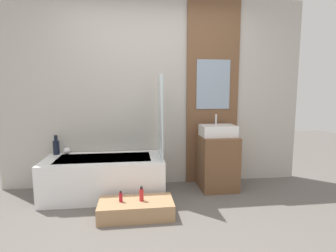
% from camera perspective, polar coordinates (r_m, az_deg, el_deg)
% --- Properties ---
extents(ground_plane, '(12.00, 12.00, 0.00)m').
position_cam_1_polar(ground_plane, '(2.50, 1.05, -24.31)').
color(ground_plane, '#605B56').
extents(wall_tiled_back, '(4.20, 0.06, 2.60)m').
position_cam_1_polar(wall_tiled_back, '(3.69, -2.55, 7.28)').
color(wall_tiled_back, '#B7B2A8').
rests_on(wall_tiled_back, ground_plane).
extents(wall_wood_accent, '(0.74, 0.04, 2.60)m').
position_cam_1_polar(wall_wood_accent, '(3.79, 9.69, 7.29)').
color(wall_wood_accent, brown).
rests_on(wall_wood_accent, ground_plane).
extents(bathtub, '(1.47, 0.70, 0.49)m').
position_cam_1_polar(bathtub, '(3.47, -13.58, -10.62)').
color(bathtub, white).
rests_on(bathtub, ground_plane).
extents(glass_shower_screen, '(0.01, 0.52, 1.03)m').
position_cam_1_polar(glass_shower_screen, '(3.24, -1.66, 2.02)').
color(glass_shower_screen, silver).
rests_on(glass_shower_screen, bathtub).
extents(wooden_step_bench, '(0.78, 0.38, 0.17)m').
position_cam_1_polar(wooden_step_bench, '(2.93, -6.96, -17.41)').
color(wooden_step_bench, '#A87F56').
rests_on(wooden_step_bench, ground_plane).
extents(vanity_cabinet, '(0.48, 0.51, 0.72)m').
position_cam_1_polar(vanity_cabinet, '(3.66, 10.63, -7.74)').
color(vanity_cabinet, brown).
rests_on(vanity_cabinet, ground_plane).
extents(sink, '(0.45, 0.33, 0.29)m').
position_cam_1_polar(sink, '(3.57, 10.79, -0.99)').
color(sink, white).
rests_on(sink, vanity_cabinet).
extents(vase_tall_dark, '(0.08, 0.08, 0.26)m').
position_cam_1_polar(vase_tall_dark, '(3.75, -23.16, -4.14)').
color(vase_tall_dark, black).
rests_on(vase_tall_dark, bathtub).
extents(vase_round_light, '(0.09, 0.09, 0.09)m').
position_cam_1_polar(vase_round_light, '(3.72, -21.15, -5.06)').
color(vase_round_light, white).
rests_on(vase_round_light, bathtub).
extents(bottle_soap_primary, '(0.04, 0.04, 0.12)m').
position_cam_1_polar(bottle_soap_primary, '(2.87, -10.24, -14.96)').
color(bottle_soap_primary, '#B21928').
rests_on(bottle_soap_primary, wooden_step_bench).
extents(bottle_soap_secondary, '(0.05, 0.05, 0.15)m').
position_cam_1_polar(bottle_soap_secondary, '(2.87, -5.80, -14.59)').
color(bottle_soap_secondary, red).
rests_on(bottle_soap_secondary, wooden_step_bench).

